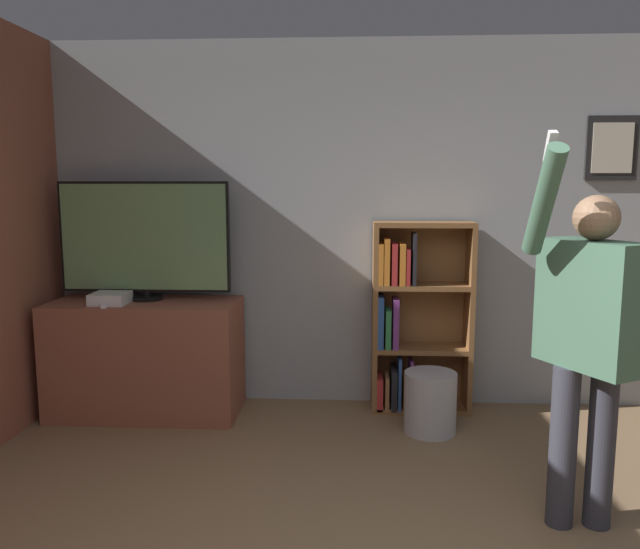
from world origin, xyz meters
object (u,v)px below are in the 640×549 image
at_px(bookshelf, 411,319).
at_px(television, 145,239).
at_px(person, 590,330).
at_px(waste_bin, 430,402).
at_px(game_console, 110,298).

bearing_deg(bookshelf, television, -176.47).
relative_size(television, person, 0.65).
distance_m(television, bookshelf, 2.01).
xyz_separation_m(bookshelf, waste_bin, (0.09, -0.44, -0.48)).
distance_m(television, game_console, 0.48).
bearing_deg(bookshelf, waste_bin, -77.75).
bearing_deg(waste_bin, person, -62.69).
xyz_separation_m(television, waste_bin, (2.02, -0.32, -1.06)).
height_order(game_console, bookshelf, bookshelf).
height_order(game_console, waste_bin, game_console).
distance_m(bookshelf, waste_bin, 0.65).
relative_size(game_console, person, 0.13).
bearing_deg(television, bookshelf, 3.53).
distance_m(television, waste_bin, 2.30).
distance_m(television, person, 3.00).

